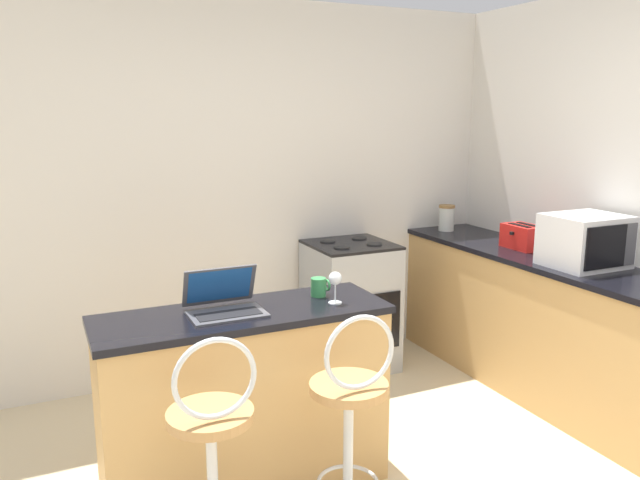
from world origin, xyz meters
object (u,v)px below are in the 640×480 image
at_px(stove_range, 350,305).
at_px(mug_green, 319,287).
at_px(bar_stool_near, 213,464).
at_px(microwave, 585,241).
at_px(bar_stool_far, 350,432).
at_px(laptop, 224,301).
at_px(toaster, 523,237).
at_px(wine_glass_tall, 334,280).
at_px(storage_jar, 447,218).

bearing_deg(stove_range, mug_green, -124.74).
xyz_separation_m(bar_stool_near, microwave, (2.45, 0.49, 0.59)).
bearing_deg(bar_stool_far, laptop, 125.47).
xyz_separation_m(bar_stool_near, toaster, (2.47, 1.03, 0.51)).
xyz_separation_m(laptop, wine_glass_tall, (0.53, -0.09, 0.06)).
bearing_deg(microwave, toaster, 87.85).
relative_size(bar_stool_far, laptop, 3.02).
xyz_separation_m(bar_stool_far, storage_jar, (1.78, 1.79, 0.53)).
bearing_deg(mug_green, laptop, -174.41).
xyz_separation_m(wine_glass_tall, storage_jar, (1.64, 1.34, -0.01)).
bearing_deg(storage_jar, stove_range, -172.82).
relative_size(stove_range, wine_glass_tall, 5.89).
height_order(laptop, microwave, microwave).
relative_size(laptop, storage_jar, 1.71).
height_order(laptop, mug_green, laptop).
bearing_deg(toaster, stove_range, 146.95).
distance_m(toaster, mug_green, 1.79).
bearing_deg(mug_green, storage_jar, 35.80).
xyz_separation_m(laptop, mug_green, (0.51, 0.05, -0.01)).
xyz_separation_m(microwave, stove_range, (-0.97, 1.19, -0.62)).
bearing_deg(mug_green, stove_range, 55.26).
distance_m(bar_stool_far, microwave, 2.00).
distance_m(laptop, toaster, 2.30).
distance_m(microwave, wine_glass_tall, 1.70).
relative_size(bar_stool_far, toaster, 3.88).
xyz_separation_m(stove_range, wine_glass_tall, (-0.73, -1.22, 0.58)).
relative_size(bar_stool_near, wine_glass_tall, 6.59).
height_order(toaster, storage_jar, storage_jar).
relative_size(bar_stool_far, mug_green, 11.01).
relative_size(bar_stool_near, microwave, 2.35).
bearing_deg(toaster, storage_jar, 96.25).
bearing_deg(wine_glass_tall, bar_stool_far, -107.54).
height_order(microwave, stove_range, microwave).
height_order(bar_stool_far, stove_range, bar_stool_far).
bearing_deg(bar_stool_near, wine_glass_tall, 31.02).
xyz_separation_m(bar_stool_near, wine_glass_tall, (0.75, 0.45, 0.55)).
height_order(stove_range, storage_jar, storage_jar).
distance_m(microwave, storage_jar, 1.30).
bearing_deg(storage_jar, microwave, -87.25).
height_order(laptop, storage_jar, laptop).
relative_size(microwave, mug_green, 4.68).
bearing_deg(bar_stool_near, toaster, 22.61).
bearing_deg(bar_stool_near, mug_green, 39.08).
xyz_separation_m(bar_stool_near, stove_range, (1.48, 1.67, -0.03)).
xyz_separation_m(laptop, storage_jar, (2.17, 1.24, 0.05)).
bearing_deg(toaster, bar_stool_far, -151.13).
distance_m(laptop, mug_green, 0.52).
relative_size(toaster, storage_jar, 1.33).
xyz_separation_m(bar_stool_near, mug_green, (0.73, 0.59, 0.48)).
relative_size(bar_stool_near, bar_stool_far, 1.00).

